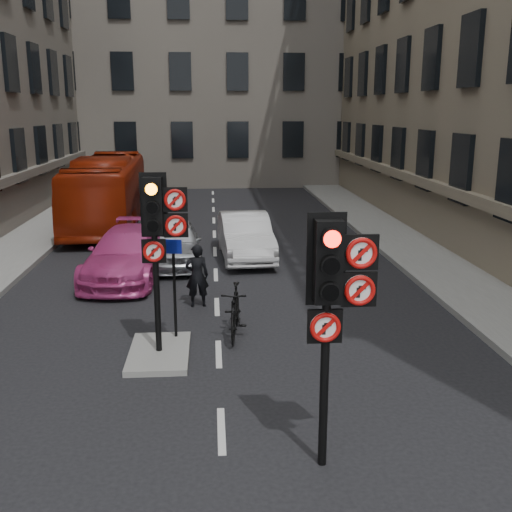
{
  "coord_description": "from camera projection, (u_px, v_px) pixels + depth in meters",
  "views": [
    {
      "loc": [
        -0.09,
        -6.41,
        4.88
      ],
      "look_at": [
        0.6,
        2.78,
        2.6
      ],
      "focal_mm": 42.0,
      "sensor_mm": 36.0,
      "label": 1
    }
  ],
  "objects": [
    {
      "name": "motorcycle",
      "position": [
        235.0,
        311.0,
        13.08
      ],
      "size": [
        0.74,
        1.92,
        1.13
      ],
      "primitive_type": "imported",
      "rotation": [
        0.0,
        0.0,
        -0.12
      ],
      "color": "black",
      "rests_on": "ground"
    },
    {
      "name": "car_silver",
      "position": [
        175.0,
        243.0,
        19.08
      ],
      "size": [
        1.92,
        4.21,
        1.4
      ],
      "primitive_type": "imported",
      "rotation": [
        0.0,
        0.0,
        0.07
      ],
      "color": "#ADB0B5",
      "rests_on": "ground"
    },
    {
      "name": "motorcyclist",
      "position": [
        197.0,
        276.0,
        14.99
      ],
      "size": [
        0.62,
        0.44,
        1.6
      ],
      "primitive_type": "imported",
      "rotation": [
        0.0,
        0.0,
        3.24
      ],
      "color": "black",
      "rests_on": "ground"
    },
    {
      "name": "building_far",
      "position": [
        210.0,
        33.0,
        41.76
      ],
      "size": [
        30.0,
        14.0,
        20.0
      ],
      "primitive_type": "cube",
      "color": "slate",
      "rests_on": "ground"
    },
    {
      "name": "info_sign",
      "position": [
        174.0,
        275.0,
        12.5
      ],
      "size": [
        0.37,
        0.14,
        2.13
      ],
      "rotation": [
        0.0,
        0.0,
        -0.18
      ],
      "color": "black",
      "rests_on": "centre_island"
    },
    {
      "name": "bus_red",
      "position": [
        107.0,
        191.0,
        25.45
      ],
      "size": [
        2.91,
        10.6,
        2.93
      ],
      "primitive_type": "imported",
      "rotation": [
        0.0,
        0.0,
        0.04
      ],
      "color": "maroon",
      "rests_on": "ground"
    },
    {
      "name": "centre_island",
      "position": [
        159.0,
        353.0,
        12.12
      ],
      "size": [
        1.2,
        2.0,
        0.12
      ],
      "primitive_type": "cube",
      "color": "gray",
      "rests_on": "ground"
    },
    {
      "name": "pavement_right",
      "position": [
        436.0,
        260.0,
        19.5
      ],
      "size": [
        3.0,
        50.0,
        0.16
      ],
      "primitive_type": "cube",
      "color": "gray",
      "rests_on": "ground"
    },
    {
      "name": "signal_far",
      "position": [
        158.0,
        225.0,
        11.48
      ],
      "size": [
        0.91,
        0.4,
        3.58
      ],
      "color": "black",
      "rests_on": "centre_island"
    },
    {
      "name": "car_white",
      "position": [
        245.0,
        236.0,
        19.91
      ],
      "size": [
        1.82,
        4.58,
        1.48
      ],
      "primitive_type": "imported",
      "rotation": [
        0.0,
        0.0,
        0.06
      ],
      "color": "silver",
      "rests_on": "ground"
    },
    {
      "name": "car_pink",
      "position": [
        128.0,
        254.0,
        17.56
      ],
      "size": [
        2.5,
        5.17,
        1.45
      ],
      "primitive_type": "imported",
      "rotation": [
        0.0,
        0.0,
        -0.1
      ],
      "color": "#C33982",
      "rests_on": "ground"
    },
    {
      "name": "signal_near",
      "position": [
        334.0,
        289.0,
        7.83
      ],
      "size": [
        0.91,
        0.4,
        3.58
      ],
      "color": "black",
      "rests_on": "ground"
    }
  ]
}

